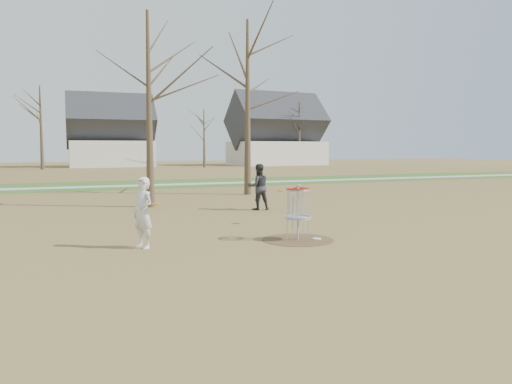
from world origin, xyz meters
TOP-DOWN VIEW (x-y plane):
  - ground at (0.00, 0.00)m, footprint 160.00×160.00m
  - green_band at (0.00, 21.00)m, footprint 160.00×8.00m
  - footpath at (0.00, 20.00)m, footprint 160.00×1.50m
  - dirt_circle at (0.00, 0.00)m, footprint 1.80×1.80m
  - player_standing at (-3.74, 0.48)m, footprint 0.61×0.71m
  - player_throwing at (1.52, 6.04)m, footprint 0.90×0.74m
  - disc_grounded at (0.47, -0.13)m, footprint 0.22×0.22m
  - discs_in_play at (-1.27, 1.43)m, footprint 4.39×2.44m
  - disc_golf_basket at (0.00, 0.00)m, footprint 0.64×0.64m
  - bare_trees at (1.78, 35.79)m, footprint 52.62×44.98m
  - houses_row at (4.32, 52.56)m, footprint 56.51×10.01m

SIDE VIEW (x-z plane):
  - ground at x=0.00m, z-range 0.00..0.00m
  - green_band at x=0.00m, z-range 0.00..0.01m
  - dirt_circle at x=0.00m, z-range 0.00..0.01m
  - footpath at x=0.00m, z-range 0.01..0.02m
  - disc_grounded at x=0.47m, z-range 0.01..0.03m
  - player_standing at x=-3.74m, z-range 0.00..1.64m
  - player_throwing at x=1.52m, z-range 0.00..1.71m
  - disc_golf_basket at x=0.00m, z-range 0.24..1.59m
  - discs_in_play at x=-1.27m, z-range 0.98..1.07m
  - houses_row at x=4.32m, z-range -0.11..7.15m
  - bare_trees at x=1.78m, z-range 0.85..9.85m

